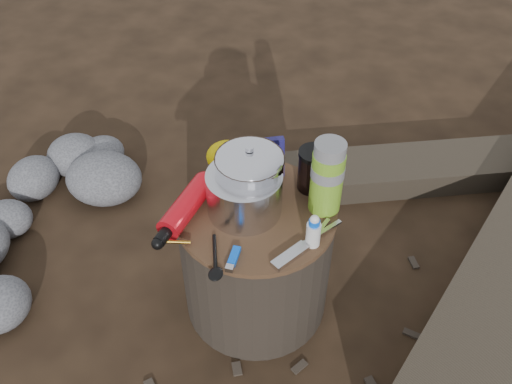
% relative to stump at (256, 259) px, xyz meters
% --- Properties ---
extents(ground, '(60.00, 60.00, 0.00)m').
position_rel_stump_xyz_m(ground, '(0.00, 0.00, -0.20)').
color(ground, black).
rests_on(ground, ground).
extents(stump, '(0.44, 0.44, 0.41)m').
position_rel_stump_xyz_m(stump, '(0.00, 0.00, 0.00)').
color(stump, black).
rests_on(stump, ground).
extents(rock_ring, '(0.41, 0.89, 0.18)m').
position_rel_stump_xyz_m(rock_ring, '(-0.79, 0.11, -0.12)').
color(rock_ring, '#535458').
rests_on(rock_ring, ground).
extents(log_small, '(1.22, 0.63, 0.10)m').
position_rel_stump_xyz_m(log_small, '(0.34, 0.67, -0.15)').
color(log_small, '#312A20').
rests_on(log_small, ground).
extents(foil_windscreen, '(0.20, 0.20, 0.12)m').
position_rel_stump_xyz_m(foil_windscreen, '(-0.03, -0.00, 0.27)').
color(foil_windscreen, silver).
rests_on(foil_windscreen, stump).
extents(camping_pot, '(0.18, 0.18, 0.18)m').
position_rel_stump_xyz_m(camping_pot, '(-0.03, 0.04, 0.30)').
color(camping_pot, silver).
rests_on(camping_pot, stump).
extents(fuel_bottle, '(0.11, 0.28, 0.06)m').
position_rel_stump_xyz_m(fuel_bottle, '(-0.18, -0.06, 0.24)').
color(fuel_bottle, red).
rests_on(fuel_bottle, stump).
extents(thermos, '(0.09, 0.09, 0.22)m').
position_rel_stump_xyz_m(thermos, '(0.18, 0.06, 0.31)').
color(thermos, '#6EA424').
rests_on(thermos, stump).
extents(travel_mug, '(0.08, 0.08, 0.13)m').
position_rel_stump_xyz_m(travel_mug, '(0.13, 0.13, 0.27)').
color(travel_mug, black).
rests_on(travel_mug, stump).
extents(stuff_sack, '(0.14, 0.11, 0.10)m').
position_rel_stump_xyz_m(stuff_sack, '(-0.11, 0.15, 0.25)').
color(stuff_sack, '#DEBF01').
rests_on(stuff_sack, stump).
extents(food_pouch, '(0.10, 0.06, 0.12)m').
position_rel_stump_xyz_m(food_pouch, '(-0.00, 0.16, 0.27)').
color(food_pouch, '#191654').
rests_on(food_pouch, stump).
extents(lighter, '(0.02, 0.08, 0.01)m').
position_rel_stump_xyz_m(lighter, '(-0.02, -0.18, 0.21)').
color(lighter, blue).
rests_on(lighter, stump).
extents(multitool, '(0.09, 0.11, 0.02)m').
position_rel_stump_xyz_m(multitool, '(0.12, -0.14, 0.21)').
color(multitool, silver).
rests_on(multitool, stump).
extents(pot_grabber, '(0.11, 0.15, 0.01)m').
position_rel_stump_xyz_m(pot_grabber, '(0.17, -0.06, 0.21)').
color(pot_grabber, silver).
rests_on(pot_grabber, stump).
extents(spork, '(0.07, 0.15, 0.01)m').
position_rel_stump_xyz_m(spork, '(-0.07, -0.18, 0.21)').
color(spork, black).
rests_on(spork, stump).
extents(squeeze_bottle, '(0.04, 0.04, 0.09)m').
position_rel_stump_xyz_m(squeeze_bottle, '(0.17, -0.08, 0.25)').
color(squeeze_bottle, silver).
rests_on(squeeze_bottle, stump).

